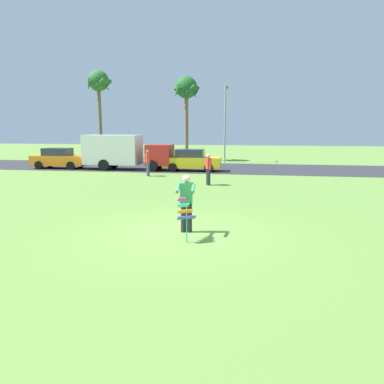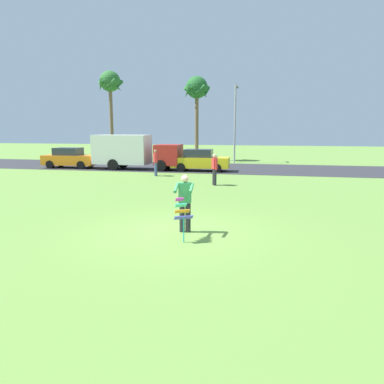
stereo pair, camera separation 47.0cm
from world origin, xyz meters
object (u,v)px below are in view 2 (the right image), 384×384
(kite_held, at_px, (182,213))
(parked_truck_red_cab, at_px, (132,151))
(parked_car_orange, at_px, (70,158))
(person_kite_flyer, at_px, (185,201))
(streetlight_pole, at_px, (235,119))
(palm_tree_left_near, at_px, (110,85))
(person_walker_far, at_px, (156,162))
(parked_car_yellow, at_px, (200,161))
(person_walker_near, at_px, (215,168))
(palm_tree_right_near, at_px, (197,91))

(kite_held, xyz_separation_m, parked_truck_red_cab, (-7.97, 16.76, 0.62))
(parked_car_orange, bearing_deg, person_kite_flyer, -50.47)
(streetlight_pole, bearing_deg, person_kite_flyer, -88.14)
(palm_tree_left_near, bearing_deg, person_walker_far, -55.60)
(person_kite_flyer, xyz_separation_m, parked_car_orange, (-13.14, 15.93, -0.18))
(parked_truck_red_cab, relative_size, parked_car_yellow, 1.58)
(person_kite_flyer, relative_size, streetlight_pole, 0.25)
(parked_car_orange, xyz_separation_m, parked_car_yellow, (10.56, 0.00, 0.00))
(person_walker_far, bearing_deg, person_walker_near, -35.86)
(streetlight_pole, relative_size, person_walker_near, 4.05)
(kite_held, height_order, person_walker_near, person_walker_near)
(palm_tree_right_near, height_order, person_walker_far, palm_tree_right_near)
(palm_tree_left_near, bearing_deg, streetlight_pole, -9.98)
(kite_held, distance_m, palm_tree_right_near, 26.86)
(kite_held, xyz_separation_m, person_walker_far, (-5.03, 13.35, 0.14))
(person_walker_near, bearing_deg, streetlight_pole, 90.97)
(parked_car_yellow, bearing_deg, person_walker_far, -124.24)
(parked_car_yellow, bearing_deg, palm_tree_right_near, 102.88)
(palm_tree_left_near, bearing_deg, kite_held, -62.13)
(person_walker_far, bearing_deg, kite_held, -69.37)
(kite_held, distance_m, parked_car_yellow, 16.97)
(person_kite_flyer, height_order, parked_car_orange, person_kite_flyer)
(person_kite_flyer, distance_m, palm_tree_left_near, 29.78)
(kite_held, bearing_deg, parked_truck_red_cab, 115.44)
(parked_truck_red_cab, bearing_deg, person_kite_flyer, -63.74)
(parked_car_yellow, distance_m, streetlight_pole, 8.21)
(palm_tree_right_near, bearing_deg, streetlight_pole, -23.46)
(kite_held, distance_m, streetlight_pole, 24.31)
(parked_car_orange, bearing_deg, palm_tree_left_near, 94.10)
(parked_truck_red_cab, bearing_deg, palm_tree_left_near, 121.84)
(kite_held, height_order, person_walker_far, person_walker_far)
(person_kite_flyer, distance_m, parked_car_yellow, 16.14)
(person_kite_flyer, relative_size, parked_car_yellow, 0.41)
(parked_car_orange, bearing_deg, person_walker_near, -27.55)
(parked_car_yellow, relative_size, streetlight_pole, 0.61)
(person_kite_flyer, bearing_deg, person_walker_near, 93.17)
(palm_tree_right_near, relative_size, streetlight_pole, 1.15)
(parked_car_yellow, xyz_separation_m, palm_tree_right_near, (-2.06, 9.01, 5.89))
(palm_tree_right_near, bearing_deg, parked_car_orange, -133.31)
(parked_truck_red_cab, height_order, streetlight_pole, streetlight_pole)
(kite_held, relative_size, parked_car_orange, 0.27)
(parked_car_orange, height_order, palm_tree_left_near, palm_tree_left_near)
(parked_truck_red_cab, height_order, palm_tree_right_near, palm_tree_right_near)
(kite_held, relative_size, person_walker_far, 0.67)
(parked_truck_red_cab, bearing_deg, person_walker_far, -49.18)
(person_kite_flyer, xyz_separation_m, person_walker_far, (-4.91, 12.51, -0.02))
(person_kite_flyer, distance_m, parked_truck_red_cab, 17.76)
(person_walker_near, bearing_deg, parked_car_yellow, 107.44)
(parked_truck_red_cab, distance_m, parked_car_yellow, 5.31)
(palm_tree_right_near, xyz_separation_m, person_walker_far, (-0.26, -12.42, -5.74))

